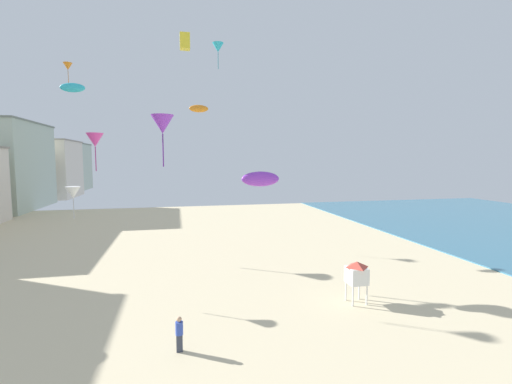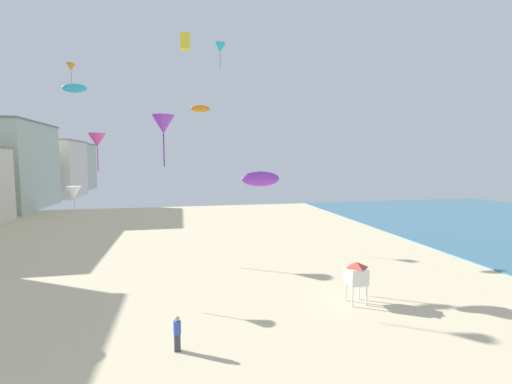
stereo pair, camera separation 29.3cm
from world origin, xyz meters
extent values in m
cube|color=silver|center=(-30.31, 82.64, 6.39)|extent=(16.38, 14.60, 12.78)
cube|color=gray|center=(-30.31, 82.64, 12.93)|extent=(16.71, 14.89, 0.30)
cube|color=#B7C6B2|center=(-30.31, 101.84, 6.50)|extent=(11.44, 18.67, 12.99)
cube|color=slate|center=(-30.31, 101.84, 13.14)|extent=(11.66, 19.04, 0.30)
cube|color=#383D4C|center=(0.69, 9.20, 0.40)|extent=(0.28, 0.18, 0.80)
cylinder|color=#334CB2|center=(0.69, 9.20, 1.10)|extent=(0.34, 0.34, 0.60)
sphere|color=tan|center=(0.69, 9.20, 1.52)|extent=(0.24, 0.24, 0.24)
cylinder|color=white|center=(10.76, 12.05, 0.60)|extent=(0.10, 0.10, 1.20)
cylinder|color=white|center=(11.66, 12.05, 0.60)|extent=(0.10, 0.10, 1.20)
cylinder|color=white|center=(10.76, 12.95, 0.60)|extent=(0.10, 0.10, 1.20)
cylinder|color=white|center=(11.66, 12.95, 0.60)|extent=(0.10, 0.10, 1.20)
cube|color=white|center=(11.21, 12.50, 1.70)|extent=(1.10, 1.10, 1.00)
pyramid|color=#D14C3D|center=(11.21, 12.50, 2.38)|extent=(1.10, 1.10, 0.35)
ellipsoid|color=purple|center=(6.38, 17.34, 7.33)|extent=(2.67, 0.74, 1.04)
cone|color=#2DB7CC|center=(5.65, 35.51, 21.51)|extent=(1.28, 1.28, 1.05)
cylinder|color=teal|center=(5.65, 35.51, 20.05)|extent=(0.07, 0.07, 1.87)
cone|color=#DB3D9E|center=(-6.45, 28.30, 10.44)|extent=(1.52, 1.52, 1.24)
cylinder|color=#992A6E|center=(-6.45, 28.30, 8.71)|extent=(0.08, 0.08, 2.21)
cone|color=white|center=(-5.73, 17.85, 6.60)|extent=(0.90, 0.90, 0.74)
cylinder|color=#A4A4A4|center=(-5.73, 17.85, 5.57)|extent=(0.05, 0.05, 1.31)
ellipsoid|color=orange|center=(2.96, 29.26, 13.66)|extent=(1.86, 0.52, 0.73)
cone|color=orange|center=(-11.32, 39.31, 19.40)|extent=(1.01, 1.01, 0.82)
cylinder|color=#A75C15|center=(-11.32, 39.31, 18.26)|extent=(0.05, 0.05, 1.46)
ellipsoid|color=#2DB7CC|center=(-7.37, 25.33, 14.47)|extent=(1.91, 0.53, 0.74)
cone|color=purple|center=(-0.25, 21.30, 11.31)|extent=(1.71, 1.71, 1.40)
cylinder|color=#63278B|center=(-0.25, 21.30, 9.37)|extent=(0.09, 0.09, 2.49)
cube|color=yellow|center=(1.41, 17.87, 16.36)|extent=(0.64, 0.64, 1.01)
camera|label=1|loc=(0.71, -6.52, 8.67)|focal=24.90mm
camera|label=2|loc=(1.00, -6.59, 8.67)|focal=24.90mm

